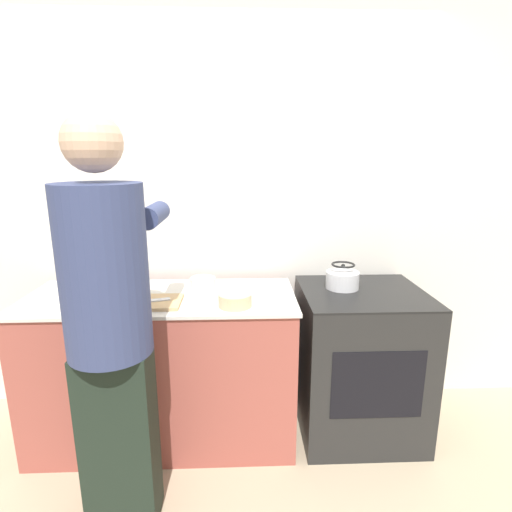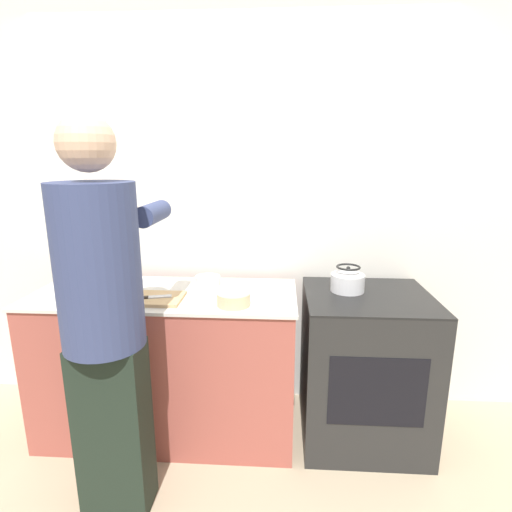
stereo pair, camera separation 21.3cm
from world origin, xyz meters
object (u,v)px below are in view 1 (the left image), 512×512
at_px(bowl_prep, 235,300).
at_px(canister_jar, 89,279).
at_px(person, 110,319).
at_px(oven, 359,361).
at_px(kettle, 342,278).
at_px(knife, 150,301).
at_px(cutting_board, 145,302).

relative_size(bowl_prep, canister_jar, 1.10).
relative_size(person, bowl_prep, 10.39).
bearing_deg(canister_jar, person, -63.93).
xyz_separation_m(oven, person, (-1.28, -0.60, 0.55)).
bearing_deg(kettle, knife, -168.07).
xyz_separation_m(cutting_board, kettle, (1.12, 0.22, 0.06)).
bearing_deg(oven, knife, -172.09).
relative_size(oven, knife, 4.44).
distance_m(knife, bowl_prep, 0.46).
bearing_deg(oven, canister_jar, 176.98).
distance_m(kettle, canister_jar, 1.50).
xyz_separation_m(oven, cutting_board, (-1.23, -0.16, 0.46)).
bearing_deg(knife, cutting_board, 144.33).
bearing_deg(kettle, bowl_prep, -156.90).
xyz_separation_m(person, bowl_prep, (0.52, 0.39, -0.06)).
distance_m(kettle, bowl_prep, 0.69).
bearing_deg(person, knife, 80.95).
bearing_deg(oven, bowl_prep, -164.47).
relative_size(person, knife, 9.04).
bearing_deg(bowl_prep, knife, 174.83).
relative_size(knife, bowl_prep, 1.15).
bearing_deg(oven, cutting_board, -172.69).
height_order(cutting_board, kettle, kettle).
bearing_deg(bowl_prep, person, -143.27).
height_order(oven, bowl_prep, bowl_prep).
distance_m(knife, canister_jar, 0.48).
xyz_separation_m(cutting_board, knife, (0.03, -0.01, 0.01)).
bearing_deg(cutting_board, oven, 7.31).
distance_m(oven, bowl_prep, 0.92).
bearing_deg(canister_jar, kettle, -0.83).
distance_m(bowl_prep, canister_jar, 0.91).
distance_m(person, cutting_board, 0.45).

